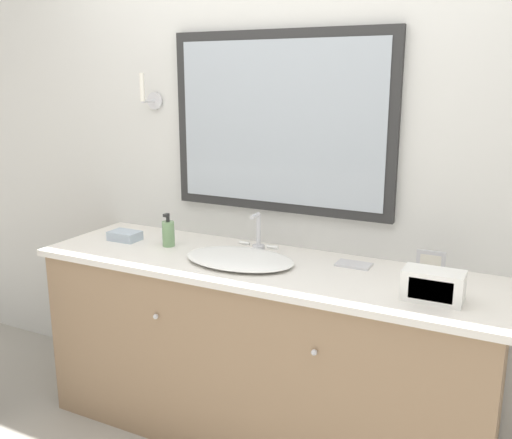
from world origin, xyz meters
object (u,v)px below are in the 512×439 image
at_px(soap_bottle, 168,233).
at_px(picture_frame, 431,264).
at_px(sink_basin, 240,258).
at_px(appliance_box, 433,286).

distance_m(soap_bottle, picture_frame, 1.24).
xyz_separation_m(sink_basin, picture_frame, (0.80, 0.17, 0.04)).
xyz_separation_m(sink_basin, appliance_box, (0.86, -0.08, 0.04)).
relative_size(soap_bottle, picture_frame, 1.42).
distance_m(sink_basin, soap_bottle, 0.44).
bearing_deg(sink_basin, appliance_box, -5.34).
relative_size(appliance_box, picture_frame, 1.89).
distance_m(sink_basin, appliance_box, 0.86).
xyz_separation_m(appliance_box, picture_frame, (-0.06, 0.25, -0.00)).
bearing_deg(appliance_box, picture_frame, 102.42).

